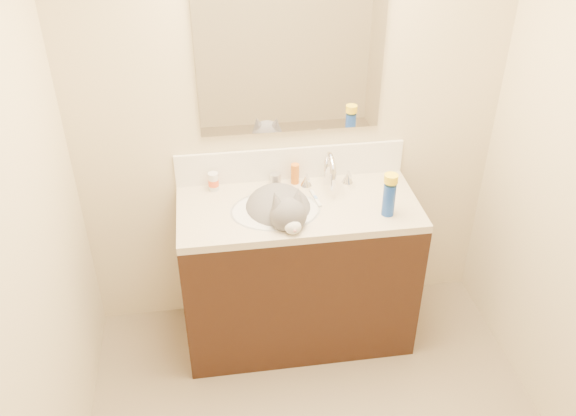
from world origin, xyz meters
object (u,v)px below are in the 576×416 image
object	(u,v)px
pill_bottle	(213,181)
faucet	(329,173)
vanity_cabinet	(298,275)
silver_jar	(275,179)
basin	(275,222)
spray_can	(389,200)
amber_bottle	(295,174)
cat	(281,212)

from	to	relation	value
pill_bottle	faucet	bearing A→B (deg)	-6.80
vanity_cabinet	faucet	world-z (taller)	faucet
faucet	silver_jar	xyz separation A→B (m)	(-0.27, 0.07, -0.05)
basin	faucet	bearing A→B (deg)	29.12
faucet	silver_jar	size ratio (longest dim) A/B	4.37
pill_bottle	spray_can	world-z (taller)	spray_can
vanity_cabinet	amber_bottle	size ratio (longest dim) A/B	10.89
faucet	amber_bottle	world-z (taller)	faucet
basin	amber_bottle	size ratio (longest dim) A/B	4.09
pill_bottle	silver_jar	distance (m)	0.32
amber_bottle	spray_can	size ratio (longest dim) A/B	0.67
cat	amber_bottle	bearing A→B (deg)	56.85
cat	pill_bottle	size ratio (longest dim) A/B	5.05
silver_jar	spray_can	xyz separation A→B (m)	(0.50, -0.35, 0.05)
faucet	cat	xyz separation A→B (m)	(-0.27, -0.17, -0.10)
silver_jar	cat	bearing A→B (deg)	-91.47
vanity_cabinet	pill_bottle	size ratio (longest dim) A/B	12.38
vanity_cabinet	spray_can	distance (m)	0.69
spray_can	faucet	bearing A→B (deg)	129.78
faucet	cat	world-z (taller)	faucet
vanity_cabinet	cat	xyz separation A→B (m)	(-0.09, -0.03, 0.43)
pill_bottle	silver_jar	bearing A→B (deg)	0.69
amber_bottle	faucet	bearing A→B (deg)	-24.66
faucet	pill_bottle	xyz separation A→B (m)	(-0.59, 0.07, -0.04)
basin	amber_bottle	distance (m)	0.30
faucet	cat	bearing A→B (deg)	-148.52
vanity_cabinet	basin	bearing A→B (deg)	-165.96
cat	basin	bearing A→B (deg)	169.18
basin	pill_bottle	world-z (taller)	pill_bottle
cat	amber_bottle	world-z (taller)	cat
silver_jar	spray_can	size ratio (longest dim) A/B	0.39
pill_bottle	silver_jar	xyz separation A→B (m)	(0.32, 0.00, -0.02)
faucet	amber_bottle	xyz separation A→B (m)	(-0.16, 0.08, -0.03)
cat	silver_jar	xyz separation A→B (m)	(0.01, 0.24, 0.05)
cat	spray_can	bearing A→B (deg)	-21.29
faucet	silver_jar	distance (m)	0.28
cat	vanity_cabinet	bearing A→B (deg)	9.35
cat	spray_can	xyz separation A→B (m)	(0.51, -0.11, 0.10)
cat	pill_bottle	distance (m)	0.40
cat	spray_can	world-z (taller)	cat
faucet	spray_can	world-z (taller)	faucet
spray_can	basin	bearing A→B (deg)	167.99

